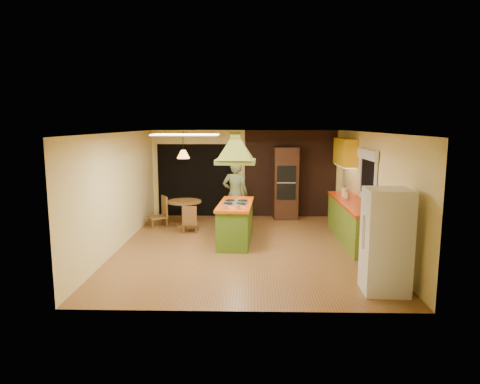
{
  "coord_description": "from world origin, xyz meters",
  "views": [
    {
      "loc": [
        0.1,
        -9.08,
        2.69
      ],
      "look_at": [
        -0.14,
        0.5,
        1.15
      ],
      "focal_mm": 32.0,
      "sensor_mm": 36.0,
      "label": 1
    }
  ],
  "objects_px": {
    "refrigerator": "(386,241)",
    "dining_table": "(184,208)",
    "kitchen_island": "(235,222)",
    "man": "(235,195)",
    "wall_oven": "(285,183)",
    "canister_large": "(345,192)"
  },
  "relations": [
    {
      "from": "refrigerator",
      "to": "kitchen_island",
      "type": "bearing_deg",
      "value": 133.23
    },
    {
      "from": "kitchen_island",
      "to": "dining_table",
      "type": "height_order",
      "value": "kitchen_island"
    },
    {
      "from": "refrigerator",
      "to": "canister_large",
      "type": "height_order",
      "value": "refrigerator"
    },
    {
      "from": "wall_oven",
      "to": "dining_table",
      "type": "bearing_deg",
      "value": -163.59
    },
    {
      "from": "refrigerator",
      "to": "dining_table",
      "type": "height_order",
      "value": "refrigerator"
    },
    {
      "from": "man",
      "to": "wall_oven",
      "type": "distance_m",
      "value": 1.89
    },
    {
      "from": "kitchen_island",
      "to": "man",
      "type": "distance_m",
      "value": 1.33
    },
    {
      "from": "kitchen_island",
      "to": "refrigerator",
      "type": "bearing_deg",
      "value": -45.25
    },
    {
      "from": "dining_table",
      "to": "man",
      "type": "bearing_deg",
      "value": -12.52
    },
    {
      "from": "man",
      "to": "canister_large",
      "type": "height_order",
      "value": "man"
    },
    {
      "from": "refrigerator",
      "to": "dining_table",
      "type": "bearing_deg",
      "value": 133.48
    },
    {
      "from": "man",
      "to": "dining_table",
      "type": "height_order",
      "value": "man"
    },
    {
      "from": "refrigerator",
      "to": "canister_large",
      "type": "bearing_deg",
      "value": 89.75
    },
    {
      "from": "man",
      "to": "canister_large",
      "type": "xyz_separation_m",
      "value": [
        2.69,
        -0.4,
        0.14
      ]
    },
    {
      "from": "dining_table",
      "to": "refrigerator",
      "type": "bearing_deg",
      "value": -48.46
    },
    {
      "from": "refrigerator",
      "to": "canister_large",
      "type": "xyz_separation_m",
      "value": [
        0.14,
        3.71,
        0.19
      ]
    },
    {
      "from": "dining_table",
      "to": "kitchen_island",
      "type": "bearing_deg",
      "value": -48.01
    },
    {
      "from": "kitchen_island",
      "to": "man",
      "type": "relative_size",
      "value": 1.04
    },
    {
      "from": "kitchen_island",
      "to": "canister_large",
      "type": "bearing_deg",
      "value": 21.56
    },
    {
      "from": "kitchen_island",
      "to": "canister_large",
      "type": "xyz_separation_m",
      "value": [
        2.64,
        0.86,
        0.57
      ]
    },
    {
      "from": "wall_oven",
      "to": "dining_table",
      "type": "height_order",
      "value": "wall_oven"
    },
    {
      "from": "man",
      "to": "canister_large",
      "type": "distance_m",
      "value": 2.72
    }
  ]
}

